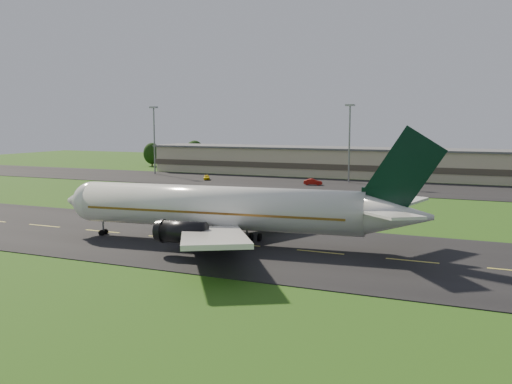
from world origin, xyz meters
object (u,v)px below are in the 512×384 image
at_px(light_mast_west, 154,132).
at_px(service_vehicle_c, 403,185).
at_px(airliner, 225,209).
at_px(service_vehicle_b, 313,182).
at_px(light_mast_centre, 350,134).
at_px(service_vehicle_a, 207,177).
at_px(terminal, 368,163).

xyz_separation_m(light_mast_west, service_vehicle_c, (75.09, -7.07, -11.89)).
xyz_separation_m(airliner, service_vehicle_c, (11.13, 72.83, -3.82)).
bearing_deg(service_vehicle_b, light_mast_centre, -43.33).
bearing_deg(airliner, service_vehicle_a, 113.92).
distance_m(terminal, service_vehicle_a, 46.35).
distance_m(terminal, service_vehicle_c, 27.17).
xyz_separation_m(light_mast_west, service_vehicle_a, (22.93, -9.46, -11.95)).
bearing_deg(light_mast_centre, terminal, 85.05).
height_order(service_vehicle_a, service_vehicle_c, service_vehicle_c).
height_order(airliner, service_vehicle_b, airliner).
relative_size(airliner, service_vehicle_b, 11.14).
height_order(airliner, terminal, airliner).
relative_size(airliner, terminal, 0.35).
relative_size(terminal, light_mast_centre, 7.13).
bearing_deg(light_mast_centre, service_vehicle_b, -123.52).
relative_size(terminal, service_vehicle_c, 27.05).
bearing_deg(terminal, light_mast_west, -165.24).
bearing_deg(service_vehicle_c, terminal, 152.04).
height_order(airliner, light_mast_centre, light_mast_centre).
distance_m(light_mast_west, service_vehicle_c, 76.36).
bearing_deg(service_vehicle_b, terminal, -26.78).
bearing_deg(light_mast_centre, service_vehicle_a, -165.68).
distance_m(airliner, service_vehicle_b, 70.89).
relative_size(light_mast_west, light_mast_centre, 1.00).
bearing_deg(service_vehicle_a, terminal, 2.76).
bearing_deg(airliner, service_vehicle_b, 92.25).
height_order(light_mast_west, service_vehicle_c, light_mast_west).
distance_m(terminal, light_mast_west, 64.10).
relative_size(airliner, light_mast_west, 2.52).
bearing_deg(light_mast_west, service_vehicle_b, -10.50).
distance_m(terminal, service_vehicle_b, 27.45).
bearing_deg(airliner, light_mast_west, 122.38).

